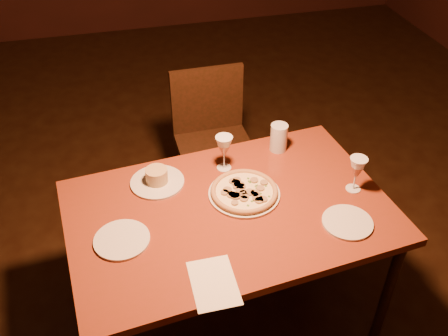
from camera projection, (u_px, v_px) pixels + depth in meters
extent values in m
plane|color=black|center=(178.00, 312.00, 2.41)|extent=(7.00, 7.00, 0.00)
cube|color=maroon|center=(230.00, 212.00, 2.00)|extent=(1.35, 0.94, 0.04)
cylinder|color=black|center=(85.00, 246.00, 2.32)|extent=(0.05, 0.05, 0.65)
cylinder|color=black|center=(387.00, 293.00, 2.10)|extent=(0.05, 0.05, 0.65)
cylinder|color=black|center=(309.00, 190.00, 2.63)|extent=(0.05, 0.05, 0.65)
cube|color=black|center=(216.00, 150.00, 2.73)|extent=(0.41, 0.41, 0.04)
cube|color=black|center=(207.00, 99.00, 2.74)|extent=(0.40, 0.03, 0.38)
cylinder|color=black|center=(195.00, 204.00, 2.71)|extent=(0.03, 0.03, 0.41)
cylinder|color=black|center=(183.00, 169.00, 2.96)|extent=(0.03, 0.03, 0.41)
cylinder|color=black|center=(252.00, 194.00, 2.78)|extent=(0.03, 0.03, 0.41)
cylinder|color=black|center=(236.00, 160.00, 3.02)|extent=(0.03, 0.03, 0.41)
cylinder|color=silver|center=(244.00, 194.00, 2.05)|extent=(0.30, 0.30, 0.01)
cylinder|color=beige|center=(244.00, 192.00, 2.04)|extent=(0.27, 0.27, 0.01)
torus|color=#B4814E|center=(244.00, 191.00, 2.04)|extent=(0.28, 0.28, 0.02)
cylinder|color=silver|center=(157.00, 182.00, 2.11)|extent=(0.23, 0.23, 0.01)
cylinder|color=tan|center=(157.00, 175.00, 2.09)|extent=(0.09, 0.09, 0.06)
cylinder|color=silver|center=(279.00, 137.00, 2.26)|extent=(0.08, 0.08, 0.13)
cylinder|color=silver|center=(122.00, 240.00, 1.85)|extent=(0.21, 0.21, 0.01)
cylinder|color=silver|center=(347.00, 222.00, 1.92)|extent=(0.20, 0.20, 0.01)
cube|color=white|center=(214.00, 283.00, 1.69)|extent=(0.15, 0.22, 0.00)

